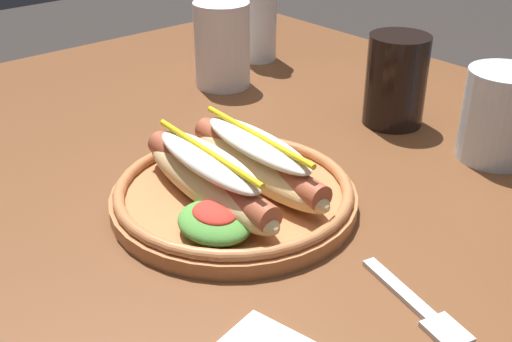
% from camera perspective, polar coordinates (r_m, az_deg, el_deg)
% --- Properties ---
extents(dining_table, '(1.30, 0.94, 0.74)m').
position_cam_1_polar(dining_table, '(0.74, 5.65, -8.19)').
color(dining_table, brown).
rests_on(dining_table, ground_plane).
extents(hot_dog_plate, '(0.25, 0.25, 0.08)m').
position_cam_1_polar(hot_dog_plate, '(0.64, -2.08, -1.25)').
color(hot_dog_plate, '#B77042').
rests_on(hot_dog_plate, dining_table).
extents(fork, '(0.12, 0.05, 0.00)m').
position_cam_1_polar(fork, '(0.54, 14.54, -11.86)').
color(fork, silver).
rests_on(fork, dining_table).
extents(soda_cup, '(0.08, 0.08, 0.12)m').
position_cam_1_polar(soda_cup, '(0.84, 12.49, 7.97)').
color(soda_cup, black).
rests_on(soda_cup, dining_table).
extents(water_cup, '(0.09, 0.09, 0.11)m').
position_cam_1_polar(water_cup, '(0.78, 21.08, 4.70)').
color(water_cup, silver).
rests_on(water_cup, dining_table).
extents(extra_cup, '(0.08, 0.08, 0.13)m').
position_cam_1_polar(extra_cup, '(0.96, -3.07, 11.28)').
color(extra_cup, white).
rests_on(extra_cup, dining_table).
extents(glass_bottle, '(0.06, 0.06, 0.24)m').
position_cam_1_polar(glass_bottle, '(1.07, 0.11, 14.98)').
color(glass_bottle, silver).
rests_on(glass_bottle, dining_table).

